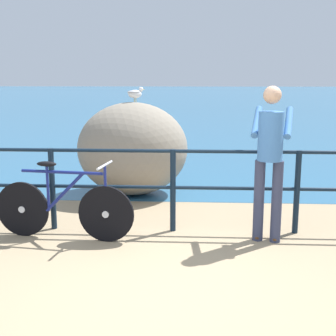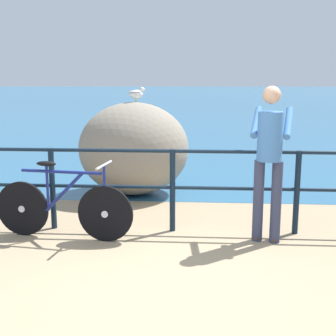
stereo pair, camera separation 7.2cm
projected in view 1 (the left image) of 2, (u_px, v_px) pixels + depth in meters
The scene contains 7 objects.
ground_plane at pixel (188, 115), 23.63m from camera, with size 120.00×120.00×0.10m, color #937F60.
sea_surface at pixel (191, 94), 51.02m from camera, with size 120.00×90.00×0.01m, color #285B7F.
promenade_railing at pixel (173, 180), 5.53m from camera, with size 9.04×0.07×1.02m.
bicycle at pixel (64, 207), 5.30m from camera, with size 1.69×0.48×0.92m.
person_at_railing at pixel (270, 157), 5.13m from camera, with size 0.55×0.67×1.78m.
breakwater_boulder_main at pixel (133, 149), 7.30m from camera, with size 1.77×1.59×1.49m.
seagull at pixel (135, 93), 7.19m from camera, with size 0.29×0.29×0.23m.
Camera 1 is at (0.24, -3.73, 1.87)m, focal length 48.69 mm.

